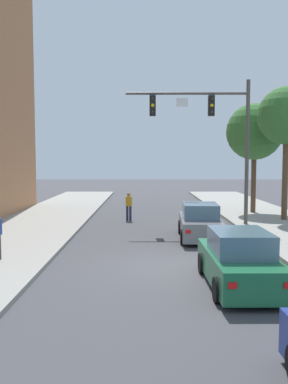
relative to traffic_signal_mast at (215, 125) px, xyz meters
name	(u,v)px	position (x,y,z in m)	size (l,w,h in m)	color
ground_plane	(170,267)	(-2.79, -8.22, -5.34)	(120.00, 120.00, 0.00)	#424247
traffic_signal_mast	(215,125)	(0.00, 0.00, 0.00)	(6.43, 0.38, 7.50)	#514C47
car_lead_grey	(202,223)	(-1.07, -3.30, -4.61)	(2.00, 4.31, 1.60)	slate
car_following_green	(241,261)	(-0.94, -10.27, -4.61)	(1.86, 4.25, 1.60)	#1E663D
pedestrian_crossing_road	(131,205)	(-4.46, 2.17, -4.42)	(0.36, 0.22, 1.64)	#232847
street_tree_third	(257,132)	(3.48, 4.90, -0.04)	(3.59, 3.59, 6.96)	brown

